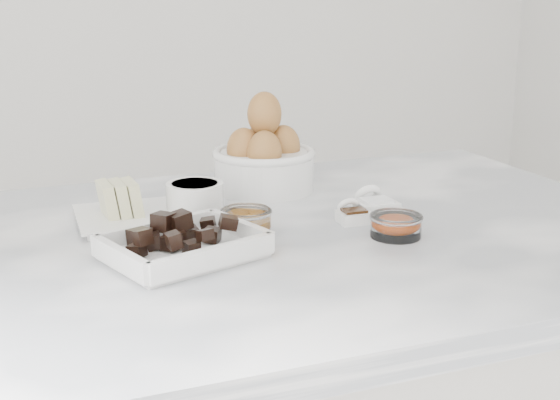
{
  "coord_description": "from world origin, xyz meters",
  "views": [
    {
      "loc": [
        -0.4,
        -1.03,
        1.3
      ],
      "look_at": [
        0.02,
        0.03,
        0.98
      ],
      "focal_mm": 50.0,
      "sensor_mm": 36.0,
      "label": 1
    }
  ],
  "objects_px": {
    "butter_plate": "(128,209)",
    "egg_bowl": "(264,158)",
    "honey_bowl": "(246,220)",
    "zest_bowl": "(396,225)",
    "salt_spoon": "(374,204)",
    "chocolate_dish": "(183,242)",
    "vanilla_spoon": "(352,214)",
    "sugar_ramekin": "(195,198)"
  },
  "relations": [
    {
      "from": "butter_plate",
      "to": "egg_bowl",
      "type": "height_order",
      "value": "egg_bowl"
    },
    {
      "from": "butter_plate",
      "to": "honey_bowl",
      "type": "bearing_deg",
      "value": -34.64
    },
    {
      "from": "egg_bowl",
      "to": "zest_bowl",
      "type": "height_order",
      "value": "egg_bowl"
    },
    {
      "from": "salt_spoon",
      "to": "egg_bowl",
      "type": "bearing_deg",
      "value": 118.35
    },
    {
      "from": "chocolate_dish",
      "to": "egg_bowl",
      "type": "xyz_separation_m",
      "value": [
        0.23,
        0.29,
        0.03
      ]
    },
    {
      "from": "egg_bowl",
      "to": "vanilla_spoon",
      "type": "bearing_deg",
      "value": -75.35
    },
    {
      "from": "chocolate_dish",
      "to": "butter_plate",
      "type": "height_order",
      "value": "butter_plate"
    },
    {
      "from": "butter_plate",
      "to": "egg_bowl",
      "type": "bearing_deg",
      "value": 22.17
    },
    {
      "from": "zest_bowl",
      "to": "vanilla_spoon",
      "type": "height_order",
      "value": "vanilla_spoon"
    },
    {
      "from": "chocolate_dish",
      "to": "honey_bowl",
      "type": "height_order",
      "value": "chocolate_dish"
    },
    {
      "from": "sugar_ramekin",
      "to": "salt_spoon",
      "type": "relative_size",
      "value": 1.16
    },
    {
      "from": "egg_bowl",
      "to": "salt_spoon",
      "type": "bearing_deg",
      "value": -61.65
    },
    {
      "from": "butter_plate",
      "to": "salt_spoon",
      "type": "xyz_separation_m",
      "value": [
        0.37,
        -0.1,
        -0.01
      ]
    },
    {
      "from": "butter_plate",
      "to": "vanilla_spoon",
      "type": "xyz_separation_m",
      "value": [
        0.32,
        -0.12,
        -0.01
      ]
    },
    {
      "from": "vanilla_spoon",
      "to": "chocolate_dish",
      "type": "bearing_deg",
      "value": -167.59
    },
    {
      "from": "honey_bowl",
      "to": "vanilla_spoon",
      "type": "relative_size",
      "value": 1.29
    },
    {
      "from": "chocolate_dish",
      "to": "butter_plate",
      "type": "bearing_deg",
      "value": 101.65
    },
    {
      "from": "egg_bowl",
      "to": "salt_spoon",
      "type": "height_order",
      "value": "egg_bowl"
    },
    {
      "from": "butter_plate",
      "to": "sugar_ramekin",
      "type": "bearing_deg",
      "value": -2.07
    },
    {
      "from": "egg_bowl",
      "to": "honey_bowl",
      "type": "relative_size",
      "value": 2.34
    },
    {
      "from": "butter_plate",
      "to": "sugar_ramekin",
      "type": "height_order",
      "value": "butter_plate"
    },
    {
      "from": "chocolate_dish",
      "to": "honey_bowl",
      "type": "relative_size",
      "value": 3.03
    },
    {
      "from": "sugar_ramekin",
      "to": "egg_bowl",
      "type": "height_order",
      "value": "egg_bowl"
    },
    {
      "from": "zest_bowl",
      "to": "vanilla_spoon",
      "type": "distance_m",
      "value": 0.09
    },
    {
      "from": "egg_bowl",
      "to": "zest_bowl",
      "type": "xyz_separation_m",
      "value": [
        0.09,
        -0.32,
        -0.04
      ]
    },
    {
      "from": "sugar_ramekin",
      "to": "vanilla_spoon",
      "type": "xyz_separation_m",
      "value": [
        0.22,
        -0.12,
        -0.02
      ]
    },
    {
      "from": "butter_plate",
      "to": "salt_spoon",
      "type": "relative_size",
      "value": 2.18
    },
    {
      "from": "salt_spoon",
      "to": "chocolate_dish",
      "type": "bearing_deg",
      "value": -165.41
    },
    {
      "from": "butter_plate",
      "to": "vanilla_spoon",
      "type": "bearing_deg",
      "value": -20.86
    },
    {
      "from": "egg_bowl",
      "to": "vanilla_spoon",
      "type": "xyz_separation_m",
      "value": [
        0.06,
        -0.23,
        -0.04
      ]
    },
    {
      "from": "chocolate_dish",
      "to": "vanilla_spoon",
      "type": "relative_size",
      "value": 3.91
    },
    {
      "from": "chocolate_dish",
      "to": "salt_spoon",
      "type": "distance_m",
      "value": 0.35
    },
    {
      "from": "butter_plate",
      "to": "sugar_ramekin",
      "type": "distance_m",
      "value": 0.11
    },
    {
      "from": "chocolate_dish",
      "to": "vanilla_spoon",
      "type": "distance_m",
      "value": 0.29
    },
    {
      "from": "zest_bowl",
      "to": "vanilla_spoon",
      "type": "bearing_deg",
      "value": 105.91
    },
    {
      "from": "butter_plate",
      "to": "zest_bowl",
      "type": "bearing_deg",
      "value": -31.37
    },
    {
      "from": "zest_bowl",
      "to": "sugar_ramekin",
      "type": "bearing_deg",
      "value": 139.37
    },
    {
      "from": "sugar_ramekin",
      "to": "vanilla_spoon",
      "type": "bearing_deg",
      "value": -28.71
    },
    {
      "from": "zest_bowl",
      "to": "salt_spoon",
      "type": "height_order",
      "value": "salt_spoon"
    },
    {
      "from": "salt_spoon",
      "to": "zest_bowl",
      "type": "bearing_deg",
      "value": -102.48
    },
    {
      "from": "chocolate_dish",
      "to": "salt_spoon",
      "type": "relative_size",
      "value": 3.06
    },
    {
      "from": "honey_bowl",
      "to": "vanilla_spoon",
      "type": "height_order",
      "value": "vanilla_spoon"
    }
  ]
}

